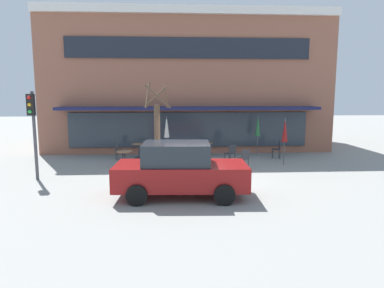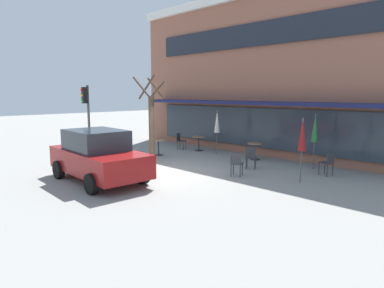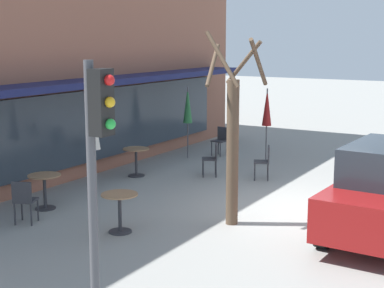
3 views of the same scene
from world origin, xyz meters
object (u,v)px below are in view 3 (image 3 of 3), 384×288
object	(u,v)px
cafe_table_streetside	(120,206)
cafe_chair_2	(221,139)
cafe_table_near_wall	(45,186)
cafe_chair_0	(24,199)
cafe_table_by_tree	(136,157)
patio_umbrella_cream_folded	(188,106)
traffic_light_pole	(97,152)
cafe_chair_3	(212,157)
patio_umbrella_corner_open	(94,127)
patio_umbrella_green_folded	(267,108)
cafe_chair_1	(264,160)
street_tree	(233,139)

from	to	relation	value
cafe_table_streetside	cafe_chair_2	bearing A→B (deg)	13.42
cafe_table_near_wall	cafe_table_streetside	xyz separation A→B (m)	(-0.43, -2.35, 0.00)
cafe_table_near_wall	cafe_chair_2	distance (m)	7.18
cafe_table_near_wall	cafe_chair_0	size ratio (longest dim) A/B	0.85
cafe_table_by_tree	patio_umbrella_cream_folded	xyz separation A→B (m)	(2.77, 0.04, 1.11)
cafe_chair_0	cafe_chair_2	bearing A→B (deg)	-0.87
cafe_table_by_tree	patio_umbrella_cream_folded	bearing A→B (deg)	0.89
traffic_light_pole	cafe_chair_3	bearing A→B (deg)	18.93
cafe_table_near_wall	patio_umbrella_corner_open	size ratio (longest dim) A/B	0.35
cafe_table_near_wall	patio_umbrella_corner_open	world-z (taller)	patio_umbrella_corner_open
cafe_chair_0	traffic_light_pole	xyz separation A→B (m)	(-2.55, -4.01, 1.77)
cafe_table_streetside	patio_umbrella_cream_folded	xyz separation A→B (m)	(6.69, 2.49, 1.11)
cafe_chair_0	cafe_chair_3	xyz separation A→B (m)	(5.52, -1.24, 0.00)
patio_umbrella_cream_folded	cafe_chair_0	xyz separation A→B (m)	(-7.25, -0.55, -1.10)
cafe_table_streetside	patio_umbrella_cream_folded	bearing A→B (deg)	20.39
patio_umbrella_corner_open	patio_umbrella_green_folded	bearing A→B (deg)	-19.68
cafe_table_by_tree	patio_umbrella_cream_folded	world-z (taller)	patio_umbrella_cream_folded
cafe_table_near_wall	cafe_table_by_tree	distance (m)	3.49
patio_umbrella_corner_open	patio_umbrella_cream_folded	bearing A→B (deg)	4.05
cafe_chair_1	patio_umbrella_green_folded	bearing A→B (deg)	22.22
patio_umbrella_corner_open	cafe_chair_2	size ratio (longest dim) A/B	2.47
cafe_table_near_wall	cafe_chair_0	distance (m)	1.07
cafe_chair_1	street_tree	world-z (taller)	street_tree
cafe_table_streetside	patio_umbrella_corner_open	distance (m)	3.06
patio_umbrella_corner_open	cafe_chair_2	distance (m)	5.82
cafe_chair_0	cafe_chair_3	size ratio (longest dim) A/B	1.00
street_tree	traffic_light_pole	size ratio (longest dim) A/B	1.11
cafe_table_streetside	traffic_light_pole	distance (m)	4.14
cafe_table_near_wall	cafe_chair_0	world-z (taller)	cafe_chair_0
cafe_chair_1	cafe_chair_2	size ratio (longest dim) A/B	1.00
cafe_chair_0	cafe_chair_2	world-z (taller)	same
cafe_table_by_tree	street_tree	bearing A→B (deg)	-120.39
cafe_table_streetside	patio_umbrella_corner_open	world-z (taller)	patio_umbrella_corner_open
cafe_table_by_tree	cafe_chair_2	distance (m)	3.72
cafe_table_near_wall	cafe_chair_2	world-z (taller)	cafe_chair_2
cafe_table_near_wall	traffic_light_pole	world-z (taller)	traffic_light_pole
cafe_chair_0	cafe_chair_3	world-z (taller)	same
cafe_table_streetside	cafe_chair_1	xyz separation A→B (m)	(5.31, -0.67, 0.01)
patio_umbrella_corner_open	cafe_chair_1	size ratio (longest dim) A/B	2.47
patio_umbrella_green_folded	cafe_chair_3	size ratio (longest dim) A/B	2.47
cafe_chair_0	cafe_chair_3	distance (m)	5.65
cafe_chair_2	street_tree	size ratio (longest dim) A/B	0.23
cafe_chair_2	cafe_chair_1	bearing A→B (deg)	-132.63
cafe_chair_2	cafe_chair_3	bearing A→B (deg)	-156.92
patio_umbrella_corner_open	traffic_light_pole	distance (m)	6.56
cafe_table_by_tree	cafe_chair_3	size ratio (longest dim) A/B	0.85
cafe_chair_0	street_tree	world-z (taller)	street_tree
cafe_table_near_wall	cafe_chair_0	xyz separation A→B (m)	(-0.99, -0.42, 0.01)
patio_umbrella_cream_folded	street_tree	size ratio (longest dim) A/B	0.58
cafe_table_near_wall	patio_umbrella_corner_open	bearing A→B (deg)	-8.00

